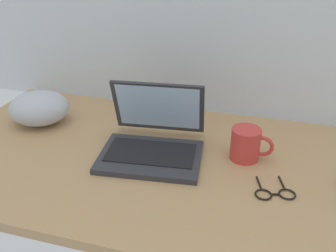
{
  "coord_description": "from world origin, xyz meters",
  "views": [
    {
      "loc": [
        0.22,
        -0.94,
        0.67
      ],
      "look_at": [
        -0.05,
        0.0,
        0.15
      ],
      "focal_mm": 40.3,
      "sensor_mm": 36.0,
      "label": 1
    }
  ],
  "objects_px": {
    "cushion": "(39,108)",
    "laptop": "(153,139)",
    "coffee_mug": "(246,144)",
    "eyeglasses": "(275,193)"
  },
  "relations": [
    {
      "from": "laptop",
      "to": "eyeglasses",
      "type": "bearing_deg",
      "value": -17.36
    },
    {
      "from": "laptop",
      "to": "coffee_mug",
      "type": "xyz_separation_m",
      "value": [
        0.29,
        0.04,
        0.01
      ]
    },
    {
      "from": "laptop",
      "to": "cushion",
      "type": "height_order",
      "value": "laptop"
    },
    {
      "from": "cushion",
      "to": "eyeglasses",
      "type": "bearing_deg",
      "value": -12.95
    },
    {
      "from": "cushion",
      "to": "laptop",
      "type": "bearing_deg",
      "value": -9.12
    },
    {
      "from": "coffee_mug",
      "to": "eyeglasses",
      "type": "height_order",
      "value": "coffee_mug"
    },
    {
      "from": "coffee_mug",
      "to": "cushion",
      "type": "height_order",
      "value": "cushion"
    },
    {
      "from": "laptop",
      "to": "coffee_mug",
      "type": "bearing_deg",
      "value": 8.11
    },
    {
      "from": "coffee_mug",
      "to": "laptop",
      "type": "bearing_deg",
      "value": -171.89
    },
    {
      "from": "eyeglasses",
      "to": "cushion",
      "type": "height_order",
      "value": "cushion"
    }
  ]
}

